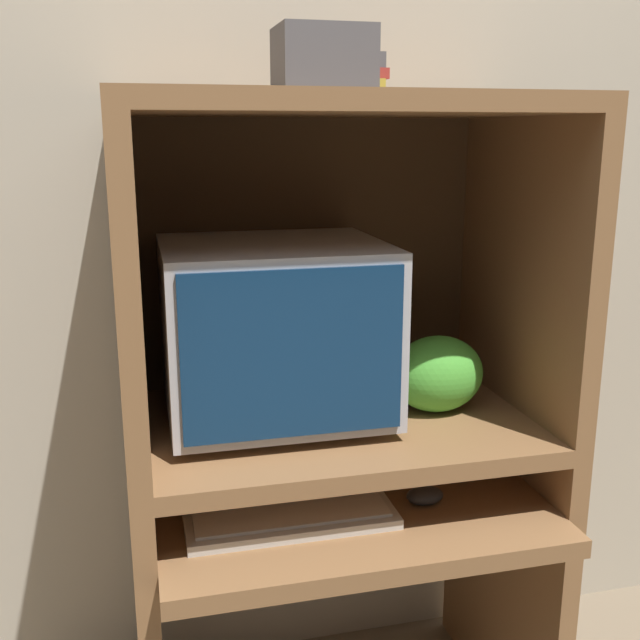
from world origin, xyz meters
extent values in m
cube|color=#B2A893|center=(0.00, 0.61, 1.30)|extent=(6.00, 0.06, 2.60)
cube|color=brown|center=(-0.40, 0.28, 0.31)|extent=(0.04, 0.55, 0.62)
cube|color=brown|center=(0.40, 0.28, 0.31)|extent=(0.04, 0.55, 0.62)
cube|color=brown|center=(0.00, 0.10, 0.60)|extent=(0.77, 0.36, 0.04)
cube|color=brown|center=(-0.40, 0.28, 0.69)|extent=(0.04, 0.55, 0.14)
cube|color=brown|center=(0.40, 0.28, 0.69)|extent=(0.04, 0.55, 0.14)
cube|color=brown|center=(0.00, 0.28, 0.75)|extent=(0.77, 0.55, 0.04)
cube|color=brown|center=(-0.40, 0.28, 1.09)|extent=(0.04, 0.55, 0.64)
cube|color=brown|center=(0.40, 0.28, 1.09)|extent=(0.04, 0.55, 0.64)
cube|color=brown|center=(0.00, 0.28, 1.39)|extent=(0.77, 0.55, 0.04)
cube|color=#48321E|center=(0.00, 0.54, 1.09)|extent=(0.77, 0.01, 0.64)
cylinder|color=#B2B2B7|center=(-0.13, 0.30, 0.77)|extent=(0.22, 0.22, 0.02)
cube|color=#B2B2B7|center=(-0.13, 0.30, 0.96)|extent=(0.44, 0.39, 0.34)
cube|color=navy|center=(-0.13, 0.11, 0.96)|extent=(0.40, 0.01, 0.31)
cube|color=beige|center=(-0.13, 0.12, 0.63)|extent=(0.40, 0.16, 0.02)
cube|color=silver|center=(-0.13, 0.12, 0.64)|extent=(0.37, 0.13, 0.01)
ellipsoid|color=#28282B|center=(0.14, 0.13, 0.64)|extent=(0.08, 0.05, 0.03)
ellipsoid|color=green|center=(0.21, 0.26, 0.84)|extent=(0.20, 0.15, 0.16)
cube|color=gold|center=(0.01, 0.35, 1.42)|extent=(0.17, 0.14, 0.03)
cube|color=maroon|center=(0.01, 0.35, 1.45)|extent=(0.19, 0.13, 0.02)
cube|color=#4C4C51|center=(0.01, 0.36, 1.47)|extent=(0.18, 0.13, 0.03)
cube|color=#4C4C51|center=(-0.03, 0.27, 1.47)|extent=(0.17, 0.15, 0.12)
camera|label=1|loc=(-0.39, -1.14, 1.34)|focal=42.00mm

